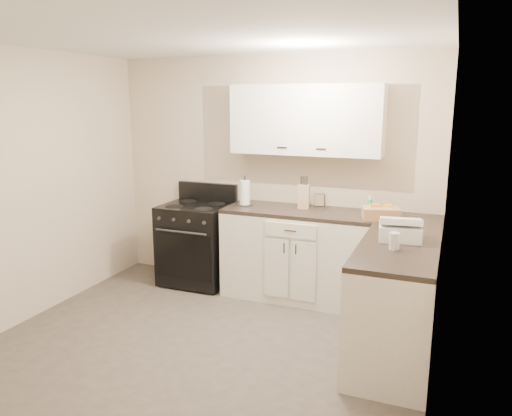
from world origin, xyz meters
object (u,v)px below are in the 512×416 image
at_px(paper_towel, 245,193).
at_px(wicker_basket, 381,213).
at_px(stove, 197,243).
at_px(knife_block, 304,197).
at_px(countertop_grill, 400,232).

relative_size(paper_towel, wicker_basket, 0.79).
distance_m(stove, knife_block, 1.35).
height_order(knife_block, countertop_grill, knife_block).
relative_size(knife_block, countertop_grill, 0.76).
height_order(knife_block, paper_towel, paper_towel).
height_order(wicker_basket, countertop_grill, countertop_grill).
bearing_deg(stove, paper_towel, 3.12).
bearing_deg(countertop_grill, knife_block, 133.91).
distance_m(stove, wicker_basket, 2.08).
distance_m(stove, countertop_grill, 2.42).
xyz_separation_m(wicker_basket, countertop_grill, (0.24, -0.64, 0.00)).
bearing_deg(countertop_grill, wicker_basket, 102.53).
distance_m(stove, paper_towel, 0.84).
distance_m(knife_block, countertop_grill, 1.33).
height_order(stove, paper_towel, paper_towel).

